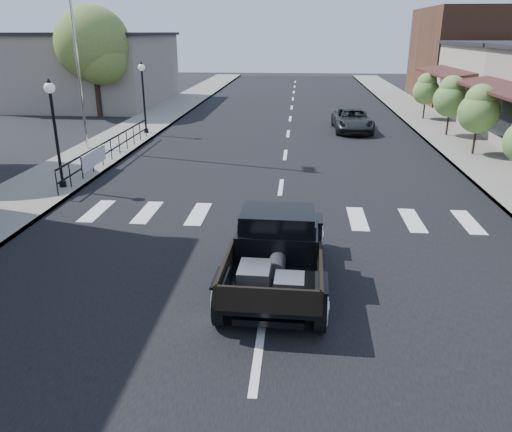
{
  "coord_description": "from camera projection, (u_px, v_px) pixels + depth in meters",
  "views": [
    {
      "loc": [
        0.59,
        -10.1,
        5.25
      ],
      "look_at": [
        -0.4,
        1.34,
        1.0
      ],
      "focal_mm": 35.0,
      "sensor_mm": 36.0,
      "label": 1
    }
  ],
  "objects": [
    {
      "name": "ground",
      "position": [
        269.0,
        278.0,
        11.3
      ],
      "size": [
        120.0,
        120.0,
        0.0
      ],
      "primitive_type": "plane",
      "color": "black",
      "rests_on": "ground"
    },
    {
      "name": "road",
      "position": [
        287.0,
        141.0,
        25.31
      ],
      "size": [
        14.0,
        80.0,
        0.02
      ],
      "primitive_type": "cube",
      "color": "black",
      "rests_on": "ground"
    },
    {
      "name": "road_markings",
      "position": [
        284.0,
        167.0,
        20.65
      ],
      "size": [
        12.0,
        60.0,
        0.06
      ],
      "primitive_type": null,
      "color": "silver",
      "rests_on": "ground"
    },
    {
      "name": "sidewalk_left",
      "position": [
        124.0,
        137.0,
        25.98
      ],
      "size": [
        3.0,
        80.0,
        0.15
      ],
      "primitive_type": "cube",
      "color": "gray",
      "rests_on": "ground"
    },
    {
      "name": "sidewalk_right",
      "position": [
        459.0,
        143.0,
        24.6
      ],
      "size": [
        3.0,
        80.0,
        0.15
      ],
      "primitive_type": "cube",
      "color": "gray",
      "rests_on": "ground"
    },
    {
      "name": "low_building_left",
      "position": [
        95.0,
        70.0,
        37.81
      ],
      "size": [
        10.0,
        12.0,
        5.0
      ],
      "primitive_type": "cube",
      "color": "gray",
      "rests_on": "ground"
    },
    {
      "name": "far_building_right",
      "position": [
        494.0,
        56.0,
        38.73
      ],
      "size": [
        11.0,
        10.0,
        7.0
      ],
      "primitive_type": "cube",
      "color": "brown",
      "rests_on": "ground"
    },
    {
      "name": "railing",
      "position": [
        111.0,
        148.0,
        21.01
      ],
      "size": [
        0.08,
        10.0,
        1.0
      ],
      "primitive_type": null,
      "color": "black",
      "rests_on": "sidewalk_left"
    },
    {
      "name": "banner",
      "position": [
        95.0,
        164.0,
        19.21
      ],
      "size": [
        0.04,
        2.2,
        0.6
      ],
      "primitive_type": null,
      "color": "silver",
      "rests_on": "sidewalk_left"
    },
    {
      "name": "lamp_post_b",
      "position": [
        56.0,
        135.0,
        16.83
      ],
      "size": [
        0.36,
        0.36,
        3.67
      ],
      "primitive_type": null,
      "color": "black",
      "rests_on": "sidewalk_left"
    },
    {
      "name": "lamp_post_c",
      "position": [
        144.0,
        98.0,
        26.18
      ],
      "size": [
        0.36,
        0.36,
        3.67
      ],
      "primitive_type": null,
      "color": "black",
      "rests_on": "sidewalk_left"
    },
    {
      "name": "flagpole",
      "position": [
        70.0,
        1.0,
        21.02
      ],
      "size": [
        0.12,
        0.12,
        12.61
      ],
      "primitive_type": "cylinder",
      "color": "silver",
      "rests_on": "sidewalk_left"
    },
    {
      "name": "big_tree_far",
      "position": [
        95.0,
        62.0,
        31.68
      ],
      "size": [
        4.67,
        4.67,
        6.86
      ],
      "primitive_type": null,
      "color": "#5D7331",
      "rests_on": "ground"
    },
    {
      "name": "small_tree_c",
      "position": [
        477.0,
        121.0,
        21.65
      ],
      "size": [
        1.75,
        1.75,
        2.91
      ],
      "primitive_type": null,
      "color": "#5A823B",
      "rests_on": "sidewalk_right"
    },
    {
      "name": "small_tree_d",
      "position": [
        450.0,
        107.0,
        25.68
      ],
      "size": [
        1.75,
        1.75,
        2.92
      ],
      "primitive_type": null,
      "color": "#5A823B",
      "rests_on": "sidewalk_right"
    },
    {
      "name": "small_tree_e",
      "position": [
        425.0,
        97.0,
        30.72
      ],
      "size": [
        1.59,
        1.59,
        2.66
      ],
      "primitive_type": null,
      "color": "#5A823B",
      "rests_on": "sidewalk_right"
    },
    {
      "name": "hotrod_pickup",
      "position": [
        277.0,
        249.0,
        10.76
      ],
      "size": [
        2.4,
        4.94,
        1.69
      ],
      "primitive_type": null,
      "rotation": [
        0.0,
        0.0,
        -0.02
      ],
      "color": "black",
      "rests_on": "ground"
    },
    {
      "name": "second_car",
      "position": [
        352.0,
        120.0,
        27.73
      ],
      "size": [
        2.14,
        4.43,
        1.22
      ],
      "primitive_type": "imported",
      "rotation": [
        0.0,
        0.0,
        0.03
      ],
      "color": "black",
      "rests_on": "ground"
    }
  ]
}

